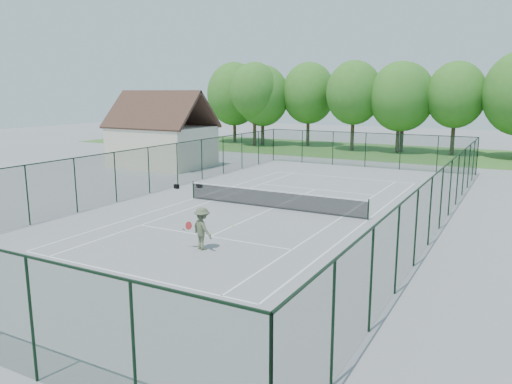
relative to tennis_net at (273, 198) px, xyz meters
The scene contains 10 objects.
ground 0.58m from the tennis_net, ahead, with size 140.00×140.00×0.00m, color gray.
grass_far 30.01m from the tennis_net, 90.00° to the left, with size 80.00×16.00×0.01m, color #43772C.
court_lines 0.57m from the tennis_net, ahead, with size 11.05×23.85×0.01m.
tennis_net is the anchor object (origin of this frame).
fence_enclosure 0.98m from the tennis_net, ahead, with size 18.05×36.05×3.02m.
utility_building 19.04m from the tennis_net, 147.99° to the left, with size 8.60×6.27×6.63m.
tree_line_far 30.48m from the tennis_net, 90.00° to the left, with size 39.40×6.40×9.70m.
sports_bag_a 8.71m from the tennis_net, 165.95° to the left, with size 0.36×0.22×0.29m, color black.
sports_bag_b 7.93m from the tennis_net, 156.53° to the left, with size 0.41×0.25×0.32m, color black.
tennis_player 8.16m from the tennis_net, 84.54° to the right, with size 2.18×1.07×1.80m.
Camera 1 is at (12.36, -24.68, 6.51)m, focal length 35.00 mm.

